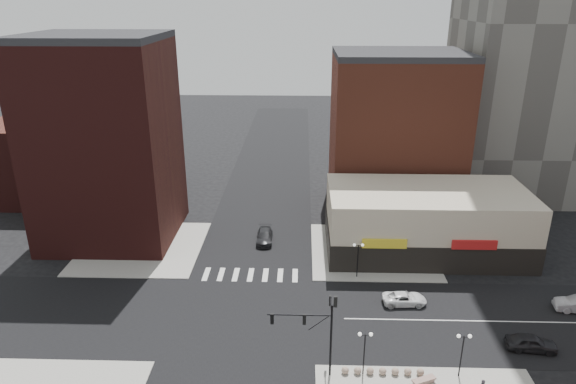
{
  "coord_description": "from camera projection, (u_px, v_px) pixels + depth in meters",
  "views": [
    {
      "loc": [
        5.74,
        -42.98,
        29.99
      ],
      "look_at": [
        4.25,
        6.23,
        11.0
      ],
      "focal_mm": 32.0,
      "sensor_mm": 36.0,
      "label": 1
    }
  ],
  "objects": [
    {
      "name": "stone_bench",
      "position": [
        424.0,
        381.0,
        42.07
      ],
      "size": [
        2.11,
        1.39,
        0.47
      ],
      "rotation": [
        0.0,
        0.0,
        0.41
      ],
      "color": "gray",
      "rests_on": "sidewalk_se"
    },
    {
      "name": "building_ne_row",
      "position": [
        426.0,
        226.0,
        63.25
      ],
      "size": [
        24.2,
        12.2,
        8.0
      ],
      "color": "#BBB194",
      "rests_on": "ground"
    },
    {
      "name": "street_lamp_se_b",
      "position": [
        463.0,
        345.0,
        41.86
      ],
      "size": [
        1.22,
        0.32,
        4.16
      ],
      "color": "black",
      "rests_on": "sidewalk_se"
    },
    {
      "name": "bollard_row",
      "position": [
        383.0,
        371.0,
        43.07
      ],
      "size": [
        6.92,
        0.62,
        0.62
      ],
      "color": "gray",
      "rests_on": "sidewalk_se"
    },
    {
      "name": "sidewalk_ne",
      "position": [
        372.0,
        251.0,
        64.13
      ],
      "size": [
        15.0,
        15.0,
        0.12
      ],
      "primitive_type": "cube",
      "color": "gray",
      "rests_on": "ground"
    },
    {
      "name": "street_lamp_se_a",
      "position": [
        365.0,
        343.0,
        42.09
      ],
      "size": [
        1.22,
        0.32,
        4.16
      ],
      "color": "black",
      "rests_on": "sidewalk_se"
    },
    {
      "name": "building_ne_midrise",
      "position": [
        395.0,
        135.0,
        74.06
      ],
      "size": [
        18.0,
        15.0,
        22.0
      ],
      "primitive_type": "cube",
      "color": "brown",
      "rests_on": "ground"
    },
    {
      "name": "dark_sedan_east",
      "position": [
        531.0,
        343.0,
        46.08
      ],
      "size": [
        4.59,
        2.28,
        1.5
      ],
      "primitive_type": "imported",
      "rotation": [
        0.0,
        0.0,
        1.45
      ],
      "color": "black",
      "rests_on": "ground"
    },
    {
      "name": "white_suv",
      "position": [
        404.0,
        299.0,
        53.0
      ],
      "size": [
        4.63,
        2.34,
        1.25
      ],
      "primitive_type": "imported",
      "rotation": [
        0.0,
        0.0,
        1.63
      ],
      "color": "white",
      "rests_on": "ground"
    },
    {
      "name": "building_nw",
      "position": [
        106.0,
        144.0,
        64.33
      ],
      "size": [
        16.0,
        15.0,
        25.0
      ],
      "primitive_type": "cube",
      "color": "#3A1412",
      "rests_on": "ground"
    },
    {
      "name": "street_lamp_ne",
      "position": [
        358.0,
        252.0,
        56.98
      ],
      "size": [
        1.22,
        0.32,
        4.16
      ],
      "color": "black",
      "rests_on": "sidewalk_ne"
    },
    {
      "name": "traffic_signal",
      "position": [
        319.0,
        324.0,
        41.75
      ],
      "size": [
        5.59,
        3.09,
        7.77
      ],
      "color": "black",
      "rests_on": "ground"
    },
    {
      "name": "ground",
      "position": [
        243.0,
        317.0,
        51.04
      ],
      "size": [
        240.0,
        240.0,
        0.0
      ],
      "primitive_type": "plane",
      "color": "black",
      "rests_on": "ground"
    },
    {
      "name": "road_ew",
      "position": [
        243.0,
        317.0,
        51.04
      ],
      "size": [
        200.0,
        14.0,
        0.02
      ],
      "primitive_type": "cube",
      "color": "black",
      "rests_on": "ground"
    },
    {
      "name": "building_nw_low",
      "position": [
        66.0,
        156.0,
        81.49
      ],
      "size": [
        20.0,
        18.0,
        12.0
      ],
      "primitive_type": "cube",
      "color": "#3A1412",
      "rests_on": "ground"
    },
    {
      "name": "dark_sedan_north",
      "position": [
        265.0,
        236.0,
        66.39
      ],
      "size": [
        2.15,
        5.04,
        1.45
      ],
      "primitive_type": "imported",
      "rotation": [
        0.0,
        0.0,
        0.03
      ],
      "color": "black",
      "rests_on": "ground"
    },
    {
      "name": "sidewalk_nw",
      "position": [
        142.0,
        247.0,
        64.95
      ],
      "size": [
        15.0,
        15.0,
        0.12
      ],
      "primitive_type": "cube",
      "color": "gray",
      "rests_on": "ground"
    },
    {
      "name": "road_ns",
      "position": [
        243.0,
        317.0,
        51.04
      ],
      "size": [
        14.0,
        200.0,
        0.02
      ],
      "primitive_type": "cube",
      "color": "black",
      "rests_on": "ground"
    }
  ]
}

